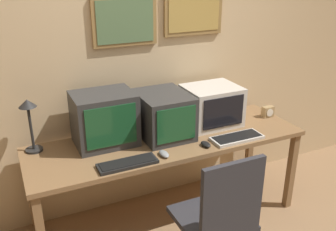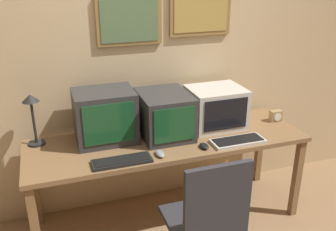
% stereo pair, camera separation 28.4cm
% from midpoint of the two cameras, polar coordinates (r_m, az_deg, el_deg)
% --- Properties ---
extents(wall_back, '(8.00, 0.08, 2.60)m').
position_cam_midpoint_polar(wall_back, '(3.10, 0.15, 8.94)').
color(wall_back, '#D1B284').
rests_on(wall_back, ground_plane).
extents(desk, '(2.17, 0.68, 0.75)m').
position_cam_midpoint_polar(desk, '(2.95, 2.76, -4.92)').
color(desk, olive).
rests_on(desk, ground_plane).
extents(monitor_left, '(0.45, 0.36, 0.40)m').
position_cam_midpoint_polar(monitor_left, '(2.84, -6.80, -0.15)').
color(monitor_left, '#333333').
rests_on(monitor_left, desk).
extents(monitor_center, '(0.38, 0.47, 0.35)m').
position_cam_midpoint_polar(monitor_center, '(2.92, 2.27, 0.08)').
color(monitor_center, '#333333').
rests_on(monitor_center, desk).
extents(monitor_right, '(0.45, 0.38, 0.33)m').
position_cam_midpoint_polar(monitor_right, '(3.13, 9.86, 1.19)').
color(monitor_right, beige).
rests_on(monitor_right, desk).
extents(keyboard_main, '(0.41, 0.14, 0.03)m').
position_cam_midpoint_polar(keyboard_main, '(2.59, -3.90, -7.01)').
color(keyboard_main, black).
rests_on(keyboard_main, desk).
extents(keyboard_side, '(0.41, 0.17, 0.03)m').
position_cam_midpoint_polar(keyboard_side, '(2.93, 13.34, -3.87)').
color(keyboard_side, beige).
rests_on(keyboard_side, desk).
extents(mouse_near_keyboard, '(0.06, 0.12, 0.03)m').
position_cam_midpoint_polar(mouse_near_keyboard, '(2.67, 1.80, -5.89)').
color(mouse_near_keyboard, gray).
rests_on(mouse_near_keyboard, desk).
extents(mouse_far_corner, '(0.06, 0.10, 0.03)m').
position_cam_midpoint_polar(mouse_far_corner, '(2.80, 8.43, -4.70)').
color(mouse_far_corner, black).
rests_on(mouse_far_corner, desk).
extents(desk_clock, '(0.10, 0.06, 0.09)m').
position_cam_midpoint_polar(desk_clock, '(3.40, 18.42, -0.10)').
color(desk_clock, '#A38456').
rests_on(desk_clock, desk).
extents(desk_lamp, '(0.13, 0.13, 0.40)m').
position_cam_midpoint_polar(desk_lamp, '(2.85, -17.39, 0.71)').
color(desk_lamp, black).
rests_on(desk_lamp, desk).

